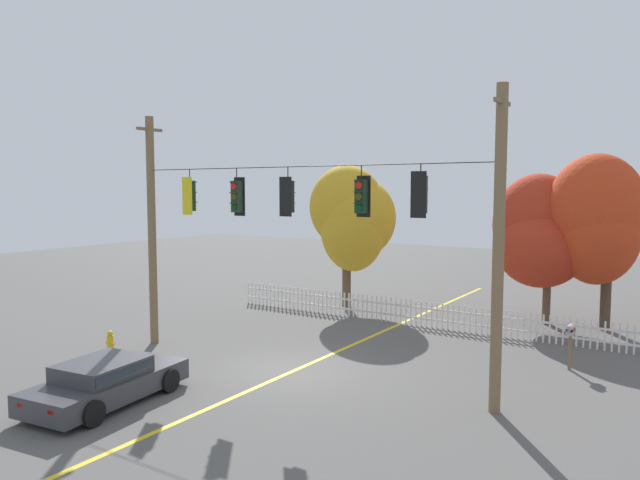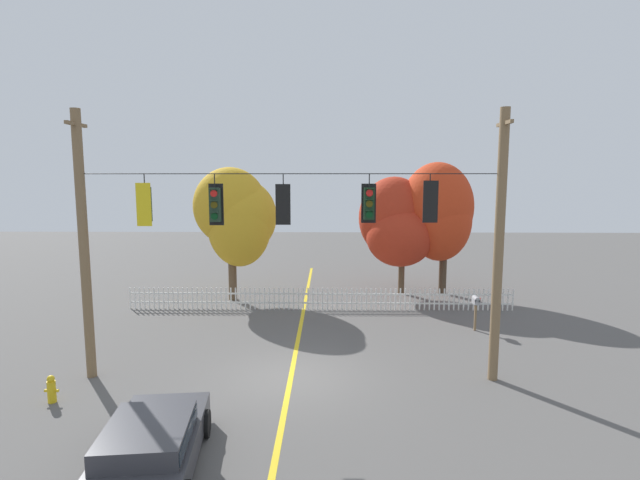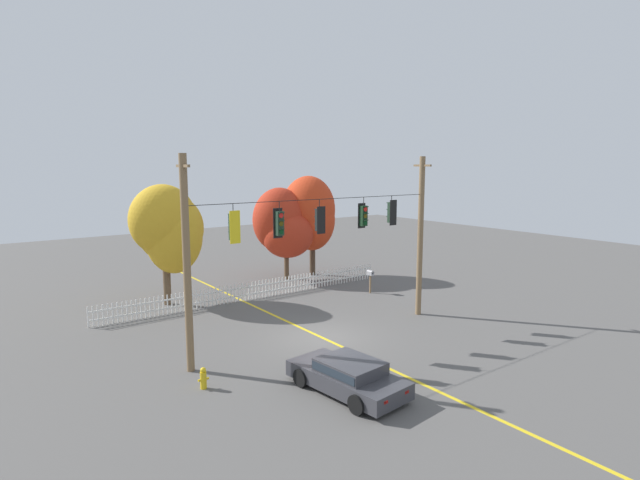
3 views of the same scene
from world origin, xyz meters
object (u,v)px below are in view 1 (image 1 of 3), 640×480
Objects in this scene: traffic_signal_westbound_side at (237,196)px; traffic_signal_northbound_secondary at (420,194)px; roadside_mailbox at (571,333)px; fire_hydrant at (110,342)px; traffic_signal_southbound_primary at (361,196)px; autumn_maple_near_fence at (352,217)px; parked_car at (106,380)px; autumn_maple_mid at (539,235)px; autumn_oak_far_east at (596,220)px; traffic_signal_eastbound_side at (288,196)px; traffic_signal_northbound_primary at (190,196)px.

traffic_signal_westbound_side is 6.25m from traffic_signal_northbound_secondary.
traffic_signal_westbound_side is 11.14m from roadside_mailbox.
roadside_mailbox is (13.40, 6.44, 0.76)m from fire_hydrant.
traffic_signal_southbound_primary is at bearing -0.01° from traffic_signal_westbound_side.
roadside_mailbox is (10.44, -4.79, -3.10)m from autumn_maple_near_fence.
fire_hydrant is at bearing -157.57° from traffic_signal_westbound_side.
autumn_maple_near_fence is 1.48× the size of parked_car.
autumn_oak_far_east reaches higher than autumn_maple_mid.
autumn_maple_near_fence reaches higher than autumn_maple_mid.
autumn_oak_far_east is at bearing 75.78° from traffic_signal_northbound_secondary.
traffic_signal_eastbound_side is 0.33× the size of parked_car.
autumn_maple_near_fence is at bearing -173.56° from autumn_oak_far_east.
traffic_signal_northbound_secondary is 0.20× the size of autumn_oak_far_east.
fire_hydrant is (-3.86, 3.12, -0.23)m from parked_car.
traffic_signal_northbound_secondary is 0.23× the size of autumn_maple_mid.
traffic_signal_westbound_side is 4.50m from traffic_signal_southbound_primary.
parked_car is at bearing -114.71° from autumn_maple_mid.
roadside_mailbox is at bearing -87.55° from autumn_oak_far_east.
autumn_oak_far_east is (4.46, 10.65, -1.01)m from traffic_signal_southbound_primary.
autumn_oak_far_east is (11.01, 10.67, -0.98)m from traffic_signal_northbound_primary.
autumn_oak_far_east is (8.95, 10.65, -0.97)m from traffic_signal_westbound_side.
autumn_maple_near_fence is (-1.23, 9.50, -1.05)m from traffic_signal_westbound_side.
traffic_signal_northbound_secondary is 1.83× the size of fire_hydrant.
autumn_oak_far_east is at bearing 92.45° from roadside_mailbox.
autumn_maple_near_fence is at bearing 155.33° from roadside_mailbox.
fire_hydrant is (-2.14, -1.71, -4.93)m from traffic_signal_northbound_primary.
roadside_mailbox is at bearing 57.96° from traffic_signal_northbound_secondary.
traffic_signal_westbound_side is at bearing -130.06° from autumn_oak_far_east.
autumn_maple_near_fence is at bearing 128.15° from traffic_signal_northbound_secondary.
parked_car reaches higher than fire_hydrant.
traffic_signal_southbound_primary is (2.49, 0.02, 0.02)m from traffic_signal_eastbound_side.
roadside_mailbox is at bearing -68.50° from autumn_maple_mid.
traffic_signal_northbound_secondary is at bearing 9.31° from fire_hydrant.
fire_hydrant is (-2.96, -11.23, -3.87)m from autumn_maple_near_fence.
traffic_signal_northbound_secondary is at bearing -51.85° from autumn_maple_near_fence.
autumn_oak_far_east is 18.49m from fire_hydrant.
traffic_signal_westbound_side is 6.69m from fire_hydrant.
traffic_signal_northbound_primary is at bearing -94.97° from autumn_maple_near_fence.
autumn_maple_mid is (0.59, 10.74, -1.74)m from traffic_signal_northbound_secondary.
autumn_oak_far_east reaches higher than traffic_signal_westbound_side.
autumn_oak_far_east is at bearing 67.28° from traffic_signal_southbound_primary.
parked_car is 5.86× the size of fire_hydrant.
autumn_maple_near_fence is at bearing 121.07° from traffic_signal_southbound_primary.
autumn_oak_far_east reaches higher than traffic_signal_northbound_secondary.
autumn_maple_mid is (6.84, 10.73, -1.64)m from traffic_signal_westbound_side.
traffic_signal_northbound_secondary is 11.06m from autumn_oak_far_east.
fire_hydrant is at bearing -154.34° from roadside_mailbox.
traffic_signal_eastbound_side is 9.57m from roadside_mailbox.
parked_car is at bearing -134.93° from roadside_mailbox.
parked_car is at bearing -115.76° from traffic_signal_eastbound_side.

